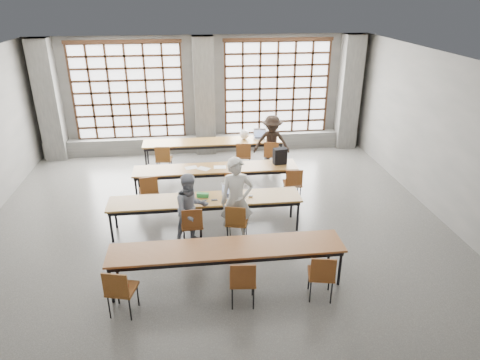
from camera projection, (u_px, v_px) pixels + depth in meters
name	position (u px, v px, depth m)	size (l,w,h in m)	color
floor	(218.00, 239.00, 8.83)	(11.00, 11.00, 0.00)	#4E4E4B
ceiling	(214.00, 66.00, 7.39)	(11.00, 11.00, 0.00)	silver
wall_back	(204.00, 95.00, 13.09)	(10.00, 10.00, 0.00)	#5C5C5A
wall_right	(463.00, 150.00, 8.65)	(11.00, 11.00, 0.00)	#5C5C5A
column_left	(49.00, 101.00, 12.34)	(0.60, 0.55, 3.50)	#52524F
column_mid	(204.00, 97.00, 12.83)	(0.60, 0.55, 3.50)	#52524F
column_right	(349.00, 93.00, 13.32)	(0.60, 0.55, 3.50)	#52524F
window_left	(128.00, 92.00, 12.71)	(3.32, 0.12, 3.00)	white
window_right	(277.00, 88.00, 13.20)	(3.32, 0.12, 3.00)	white
sill_ledge	(206.00, 143.00, 13.52)	(9.80, 0.35, 0.50)	#52524F
desk_row_a	(214.00, 143.00, 12.28)	(4.00, 0.70, 0.73)	brown
desk_row_b	(216.00, 170.00, 10.48)	(4.00, 0.70, 0.73)	brown
desk_row_c	(205.00, 201.00, 8.93)	(4.00, 0.70, 0.73)	brown
desk_row_d	(227.00, 250.00, 7.27)	(4.00, 0.70, 0.73)	brown
chair_back_left	(163.00, 157.00, 11.61)	(0.46, 0.46, 0.88)	brown
chair_back_mid	(244.00, 154.00, 11.85)	(0.48, 0.48, 0.88)	brown
chair_back_right	(271.00, 153.00, 11.94)	(0.52, 0.52, 0.88)	brown
chair_mid_left	(149.00, 189.00, 9.79)	(0.49, 0.49, 0.88)	brown
chair_mid_centre	(234.00, 184.00, 10.01)	(0.51, 0.52, 0.88)	brown
chair_mid_right	(293.00, 181.00, 10.16)	(0.45, 0.46, 0.88)	brown
chair_front_left	(192.00, 223.00, 8.38)	(0.44, 0.45, 0.88)	brown
chair_front_right	(236.00, 220.00, 8.48)	(0.51, 0.51, 0.88)	brown
chair_near_left	(119.00, 288.00, 6.57)	(0.51, 0.51, 0.88)	brown
chair_near_mid	(243.00, 279.00, 6.77)	(0.46, 0.46, 0.88)	brown
chair_near_right	(322.00, 273.00, 6.91)	(0.50, 0.50, 0.88)	brown
student_male	(237.00, 201.00, 8.45)	(0.65, 0.43, 1.79)	silver
student_female	(191.00, 210.00, 8.41)	(0.73, 0.57, 1.51)	#172447
student_back	(272.00, 143.00, 11.95)	(1.01, 0.58, 1.56)	black
laptop_front	(231.00, 192.00, 9.04)	(0.40, 0.35, 0.26)	#AFAFB4
laptop_back	(260.00, 136.00, 12.47)	(0.40, 0.36, 0.26)	#ABAAAF
mouse	(251.00, 196.00, 8.98)	(0.10, 0.06, 0.04)	silver
green_box	(203.00, 195.00, 8.95)	(0.25, 0.09, 0.09)	#2C893D
phone	(214.00, 200.00, 8.83)	(0.13, 0.06, 0.01)	black
paper_sheet_a	(191.00, 168.00, 10.43)	(0.30, 0.21, 0.00)	silver
paper_sheet_b	(204.00, 169.00, 10.37)	(0.30, 0.21, 0.00)	silver
paper_sheet_c	(220.00, 167.00, 10.46)	(0.30, 0.21, 0.00)	white
backpack	(280.00, 156.00, 10.59)	(0.32, 0.20, 0.40)	black
plastic_bag	(244.00, 134.00, 12.33)	(0.26, 0.21, 0.29)	white
red_pouch	(122.00, 286.00, 6.65)	(0.20, 0.08, 0.06)	maroon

